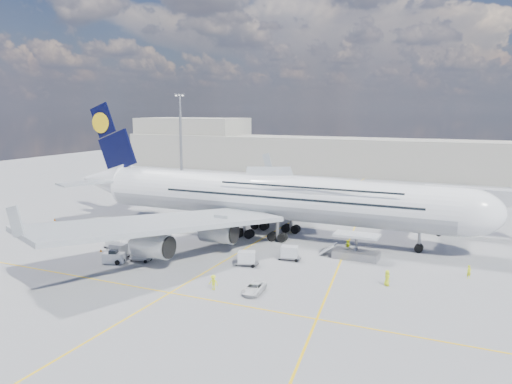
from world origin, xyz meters
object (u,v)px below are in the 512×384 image
at_px(dolly_row_b, 119,250).
at_px(cargo_loader, 355,250).
at_px(dolly_nose_near, 247,258).
at_px(baggage_tug, 114,257).
at_px(jet_bridge, 459,199).
at_px(dolly_row_c, 141,254).
at_px(cone_tail, 55,220).
at_px(catering_truck_inner, 231,201).
at_px(cone_wing_right_outer, 101,250).
at_px(airliner, 270,196).
at_px(dolly_nose_far, 289,252).
at_px(crew_wing, 135,239).
at_px(light_mast, 181,141).
at_px(dolly_back, 53,242).
at_px(cone_wing_left_inner, 259,221).
at_px(catering_truck_outer, 294,190).
at_px(service_van, 254,288).
at_px(crew_tug, 213,282).
at_px(dolly_row_a, 113,243).
at_px(cone_wing_right_inner, 160,244).
at_px(crew_loader, 347,246).
at_px(crew_van, 387,278).
at_px(cone_wing_left_outer, 262,205).
at_px(crew_nose, 469,272).

bearing_deg(dolly_row_b, cargo_loader, 22.44).
bearing_deg(dolly_nose_near, baggage_tug, -178.43).
distance_m(jet_bridge, dolly_row_c, 52.21).
height_order(dolly_row_c, cone_tail, dolly_row_c).
height_order(catering_truck_inner, cone_wing_right_outer, catering_truck_inner).
distance_m(airliner, dolly_nose_far, 15.42).
height_order(dolly_nose_far, crew_wing, dolly_nose_far).
xyz_separation_m(jet_bridge, light_mast, (-69.81, 24.06, 6.35)).
height_order(jet_bridge, dolly_back, jet_bridge).
relative_size(jet_bridge, dolly_row_c, 5.58).
bearing_deg(baggage_tug, dolly_back, 143.43).
xyz_separation_m(cone_wing_right_outer, cone_tail, (-23.01, 13.05, 0.00)).
bearing_deg(cone_wing_left_inner, airliner, -55.54).
distance_m(dolly_row_c, catering_truck_outer, 58.43).
bearing_deg(dolly_back, service_van, -17.65).
distance_m(airliner, crew_tug, 27.96).
relative_size(airliner, light_mast, 3.10).
bearing_deg(dolly_nose_far, crew_tug, -115.87).
relative_size(airliner, cone_wing_right_outer, 162.57).
xyz_separation_m(cargo_loader, light_mast, (-56.82, 42.11, 11.95)).
xyz_separation_m(cargo_loader, catering_truck_inner, (-33.26, 25.04, 0.49)).
bearing_deg(catering_truck_outer, dolly_nose_far, -78.02).
height_order(jet_bridge, dolly_nose_far, jet_bridge).
distance_m(cargo_loader, dolly_nose_near, 16.19).
distance_m(airliner, light_mast, 53.72).
height_order(catering_truck_inner, crew_tug, catering_truck_inner).
height_order(cargo_loader, cone_tail, cargo_loader).
bearing_deg(dolly_row_a, dolly_back, -164.87).
bearing_deg(crew_tug, cone_wing_right_inner, 139.12).
distance_m(dolly_row_c, catering_truck_inner, 39.43).
height_order(crew_loader, crew_wing, crew_loader).
distance_m(crew_loader, cone_wing_right_outer, 37.80).
relative_size(dolly_row_c, crew_van, 1.68).
relative_size(crew_loader, cone_wing_right_inner, 2.90).
distance_m(dolly_nose_far, dolly_nose_near, 6.71).
relative_size(baggage_tug, crew_van, 1.65).
bearing_deg(cone_wing_left_outer, cone_tail, -135.30).
distance_m(airliner, jet_bridge, 31.50).
xyz_separation_m(cargo_loader, crew_tug, (-12.57, -19.92, -0.31)).
xyz_separation_m(airliner, dolly_back, (-29.92, -19.59, -6.57)).
height_order(light_mast, dolly_row_b, light_mast).
height_order(dolly_nose_far, cone_wing_left_inner, dolly_nose_far).
bearing_deg(cargo_loader, catering_truck_outer, 119.99).
bearing_deg(crew_nose, cargo_loader, 127.55).
height_order(jet_bridge, crew_wing, jet_bridge).
relative_size(jet_bridge, crew_van, 9.37).
bearing_deg(jet_bridge, dolly_row_b, -144.69).
bearing_deg(dolly_row_a, cargo_loader, 20.46).
bearing_deg(dolly_row_a, baggage_tug, -44.67).
bearing_deg(catering_truck_outer, catering_truck_inner, -118.84).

